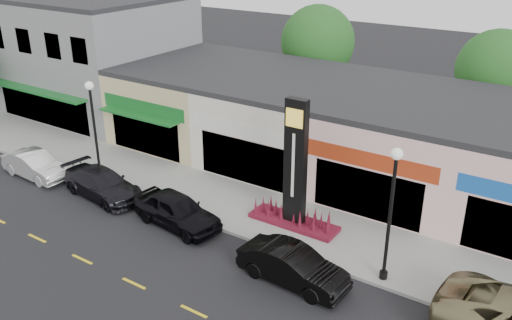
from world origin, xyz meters
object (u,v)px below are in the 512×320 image
object	(u,v)px
car_white_van	(35,165)
car_dark_sedan	(103,184)
lamp_east_near	(391,202)
car_black_sedan	(177,210)
car_black_conv	(293,266)
lamp_west_near	(94,122)
pylon_sign	(295,182)

from	to	relation	value
car_white_van	car_dark_sedan	size ratio (longest dim) A/B	0.88
lamp_east_near	car_black_sedan	xyz separation A→B (m)	(-9.54, -1.16, -2.69)
car_white_van	car_black_conv	distance (m)	16.61
lamp_west_near	car_white_van	distance (m)	4.72
car_black_sedan	car_white_van	bearing A→B (deg)	98.44
car_dark_sedan	lamp_west_near	bearing A→B (deg)	59.57
lamp_east_near	pylon_sign	world-z (taller)	pylon_sign
lamp_east_near	pylon_sign	bearing A→B (deg)	161.25
lamp_east_near	car_black_sedan	distance (m)	9.98
lamp_east_near	car_black_sedan	world-z (taller)	lamp_east_near
lamp_east_near	car_dark_sedan	size ratio (longest dim) A/B	1.12
lamp_west_near	lamp_east_near	xyz separation A→B (m)	(16.00, 0.00, 0.00)
car_black_sedan	lamp_west_near	bearing A→B (deg)	86.49
pylon_sign	car_black_conv	world-z (taller)	pylon_sign
lamp_east_near	car_white_van	world-z (taller)	lamp_east_near
pylon_sign	car_white_van	distance (m)	14.95
car_dark_sedan	car_black_conv	distance (m)	11.74
lamp_west_near	car_black_sedan	distance (m)	7.09
lamp_west_near	car_black_sedan	bearing A→B (deg)	-10.21
car_dark_sedan	car_black_conv	bearing A→B (deg)	-87.79
car_white_van	car_black_conv	size ratio (longest dim) A/B	0.97
lamp_west_near	lamp_east_near	distance (m)	16.00
car_black_conv	lamp_west_near	bearing A→B (deg)	84.60
pylon_sign	car_dark_sedan	world-z (taller)	pylon_sign
lamp_east_near	car_black_conv	bearing A→B (deg)	-145.73
car_black_sedan	lamp_east_near	bearing A→B (deg)	-76.36
car_white_van	car_dark_sedan	world-z (taller)	car_dark_sedan
lamp_east_near	car_white_van	xyz separation A→B (m)	(-19.53, -1.47, -2.77)
lamp_west_near	car_black_conv	size ratio (longest dim) A/B	1.23
lamp_west_near	pylon_sign	world-z (taller)	pylon_sign
lamp_east_near	pylon_sign	size ratio (longest dim) A/B	0.91
car_white_van	car_dark_sedan	distance (m)	4.92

